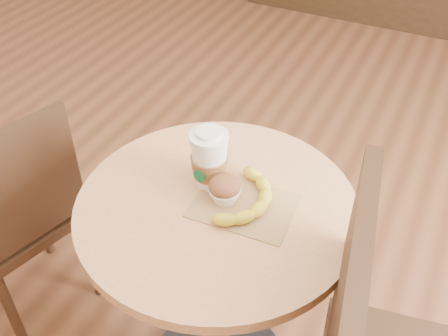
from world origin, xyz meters
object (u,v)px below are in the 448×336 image
at_px(cafe_table, 217,263).
at_px(coffee_cup, 209,161).
at_px(chair_left, 18,215).
at_px(muffin, 225,189).
at_px(banana, 250,199).

relative_size(cafe_table, coffee_cup, 4.71).
height_order(chair_left, coffee_cup, coffee_cup).
xyz_separation_m(chair_left, muffin, (0.69, 0.07, 0.33)).
distance_m(coffee_cup, muffin, 0.08).
bearing_deg(coffee_cup, muffin, -29.91).
distance_m(cafe_table, coffee_cup, 0.30).
relative_size(muffin, banana, 0.34).
xyz_separation_m(cafe_table, muffin, (0.01, 0.02, 0.26)).
distance_m(coffee_cup, banana, 0.14).
height_order(coffee_cup, muffin, coffee_cup).
bearing_deg(chair_left, coffee_cup, 115.00).
bearing_deg(muffin, chair_left, -174.02).
relative_size(chair_left, muffin, 10.51).
xyz_separation_m(cafe_table, coffee_cup, (-0.05, 0.06, 0.29)).
height_order(chair_left, banana, chair_left).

